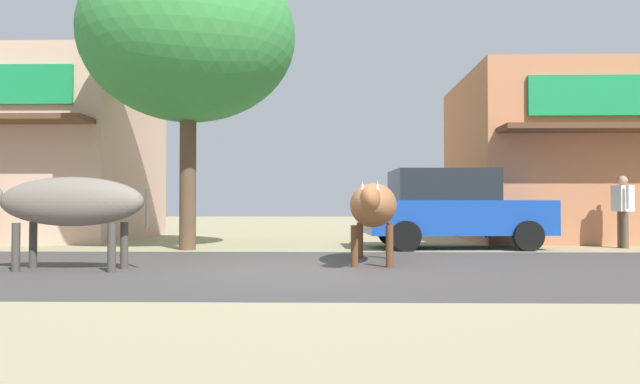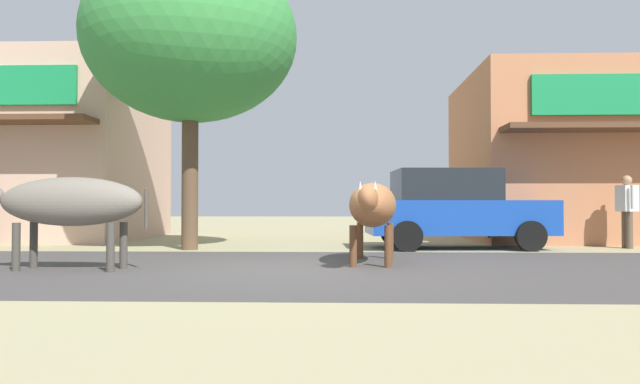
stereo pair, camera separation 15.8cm
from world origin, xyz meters
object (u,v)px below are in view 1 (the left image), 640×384
at_px(cow_near_brown, 66,203).
at_px(pedestrian_by_shop, 623,206).
at_px(cow_far_dark, 373,206).
at_px(roadside_tree, 189,37).
at_px(parked_hatchback_car, 451,208).

height_order(cow_near_brown, pedestrian_by_shop, pedestrian_by_shop).
bearing_deg(pedestrian_by_shop, cow_far_dark, -148.09).
relative_size(roadside_tree, parked_hatchback_car, 1.59).
xyz_separation_m(cow_near_brown, cow_far_dark, (4.34, 1.14, -0.04)).
distance_m(roadside_tree, cow_far_dark, 5.66).
bearing_deg(parked_hatchback_car, cow_near_brown, -144.37).
xyz_separation_m(roadside_tree, pedestrian_by_shop, (9.06, 0.68, -3.44)).
height_order(roadside_tree, pedestrian_by_shop, roadside_tree).
bearing_deg(roadside_tree, cow_near_brown, -101.13).
xyz_separation_m(parked_hatchback_car, pedestrian_by_shop, (3.63, 0.12, 0.05)).
distance_m(parked_hatchback_car, cow_far_dark, 3.78).
bearing_deg(cow_far_dark, parked_hatchback_car, 60.61).
relative_size(roadside_tree, pedestrian_by_shop, 3.99).
relative_size(cow_far_dark, pedestrian_by_shop, 1.84).
xyz_separation_m(parked_hatchback_car, cow_near_brown, (-6.19, -4.44, 0.10)).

